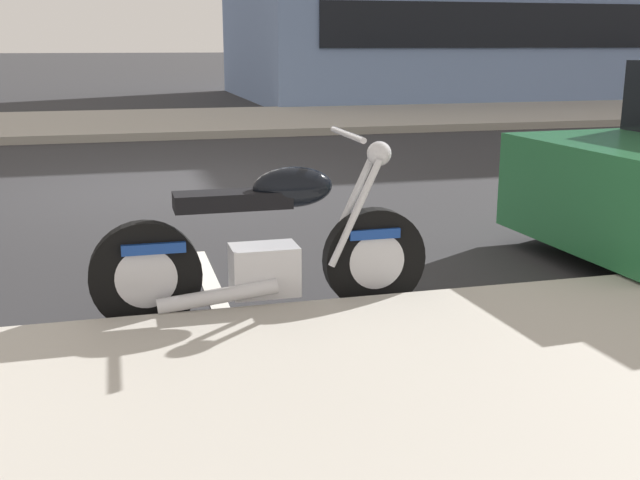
# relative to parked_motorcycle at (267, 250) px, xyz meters

# --- Properties ---
(ground_plane) EXTENTS (260.00, 260.00, 0.00)m
(ground_plane) POSITION_rel_parked_motorcycle_xyz_m (-0.26, 4.56, -0.43)
(ground_plane) COLOR #28282B
(parking_stall_stripe) EXTENTS (0.12, 2.20, 0.01)m
(parking_stall_stripe) POSITION_rel_parked_motorcycle_xyz_m (-0.26, 0.55, -0.43)
(parking_stall_stripe) COLOR silver
(parking_stall_stripe) RESTS_ON ground
(parked_motorcycle) EXTENTS (2.04, 0.62, 1.12)m
(parked_motorcycle) POSITION_rel_parked_motorcycle_xyz_m (0.00, 0.00, 0.00)
(parked_motorcycle) COLOR black
(parked_motorcycle) RESTS_ON ground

